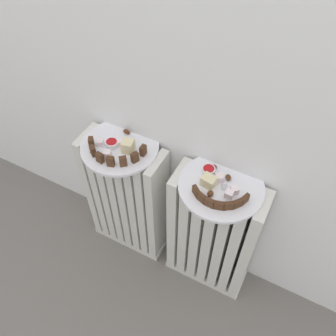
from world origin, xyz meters
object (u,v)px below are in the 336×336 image
Objects in this scene: jam_bowl_left at (112,143)px; radiator_left at (128,198)px; radiator_right at (212,236)px; plate_left at (120,146)px; plate_right at (221,186)px; jam_bowl_right at (208,170)px; fork at (226,195)px.

radiator_left is at bearing 33.11° from jam_bowl_left.
plate_left is at bearing 180.00° from radiator_right.
jam_bowl_left is at bearing -177.98° from plate_right.
radiator_left is 13.19× the size of jam_bowl_left.
jam_bowl_right is (0.36, 0.04, 0.00)m from jam_bowl_left.
plate_left and plate_right have the same top height.
jam_bowl_left reaches higher than plate_right.
plate_left is at bearing -175.50° from jam_bowl_right.
jam_bowl_left is (-0.41, -0.01, 0.34)m from radiator_right.
plate_left reaches higher than radiator_left.
plate_right is 6.05× the size of jam_bowl_left.
radiator_left is 0.53m from fork.
plate_right is (0.00, 0.00, 0.32)m from radiator_right.
jam_bowl_right reaches higher than radiator_left.
radiator_right is 2.18× the size of plate_right.
radiator_left is 13.66× the size of jam_bowl_right.
plate_right reaches higher than radiator_right.
jam_bowl_left reaches higher than fork.
plate_right is at bearing 0.00° from plate_left.
jam_bowl_left is 1.04× the size of jam_bowl_right.
jam_bowl_right is (-0.06, 0.03, 0.34)m from radiator_right.
fork is at bearing -49.14° from radiator_right.
jam_bowl_left is (-0.02, -0.01, 0.34)m from radiator_left.
radiator_right is 0.32m from plate_right.
radiator_right is 13.19× the size of jam_bowl_left.
jam_bowl_left is at bearing 177.79° from fork.
plate_left is 2.89× the size of fork.
jam_bowl_left is 0.36m from jam_bowl_right.
radiator_left is 0.32m from plate_left.
radiator_right is 0.53m from jam_bowl_left.
plate_right is at bearing 2.02° from jam_bowl_left.
plate_left is 0.34m from jam_bowl_right.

